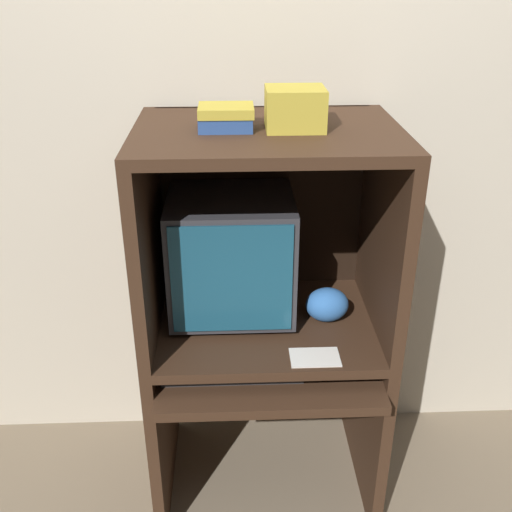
% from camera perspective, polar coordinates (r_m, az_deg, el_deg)
% --- Properties ---
extents(wall_back, '(6.00, 0.06, 2.60)m').
position_cam_1_polar(wall_back, '(2.25, 0.53, 10.93)').
color(wall_back, beige).
rests_on(wall_back, ground_plane).
extents(desk_base, '(0.83, 0.67, 0.65)m').
position_cam_1_polar(desk_base, '(2.32, 0.95, -13.80)').
color(desk_base, '#382316').
rests_on(desk_base, ground_plane).
extents(desk_monitor_shelf, '(0.83, 0.60, 0.09)m').
position_cam_1_polar(desk_monitor_shelf, '(2.16, 0.95, -6.69)').
color(desk_monitor_shelf, '#382316').
rests_on(desk_monitor_shelf, desk_base).
extents(hutch_upper, '(0.83, 0.60, 0.70)m').
position_cam_1_polar(hutch_upper, '(1.98, 1.00, 5.23)').
color(hutch_upper, '#382316').
rests_on(hutch_upper, desk_monitor_shelf).
extents(crt_monitor, '(0.43, 0.38, 0.44)m').
position_cam_1_polar(crt_monitor, '(2.10, -2.36, 0.09)').
color(crt_monitor, '#333338').
rests_on(crt_monitor, desk_monitor_shelf).
extents(keyboard, '(0.47, 0.16, 0.03)m').
position_cam_1_polar(keyboard, '(2.06, -2.27, -10.55)').
color(keyboard, '#2D2D30').
rests_on(keyboard, desk_base).
extents(mouse, '(0.06, 0.04, 0.03)m').
position_cam_1_polar(mouse, '(2.10, 6.13, -10.02)').
color(mouse, '#28282B').
rests_on(mouse, desk_base).
extents(snack_bag, '(0.15, 0.11, 0.12)m').
position_cam_1_polar(snack_bag, '(2.14, 6.78, -4.61)').
color(snack_bag, '#336BB7').
rests_on(snack_bag, desk_monitor_shelf).
extents(book_stack, '(0.17, 0.13, 0.07)m').
position_cam_1_polar(book_stack, '(1.84, -2.90, 13.05)').
color(book_stack, navy).
rests_on(book_stack, hutch_upper).
extents(paper_card, '(0.16, 0.10, 0.00)m').
position_cam_1_polar(paper_card, '(1.98, 5.63, -9.58)').
color(paper_card, white).
rests_on(paper_card, desk_monitor_shelf).
extents(storage_box, '(0.18, 0.15, 0.12)m').
position_cam_1_polar(storage_box, '(1.85, 3.74, 13.83)').
color(storage_box, gold).
rests_on(storage_box, hutch_upper).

